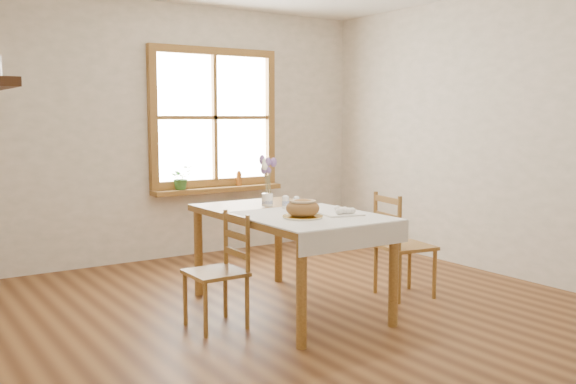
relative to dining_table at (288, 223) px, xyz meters
name	(u,v)px	position (x,y,z in m)	size (l,w,h in m)	color
ground	(311,319)	(0.00, -0.30, -0.66)	(5.00, 5.00, 0.00)	brown
room_walls	(312,81)	(0.00, -0.30, 1.04)	(4.60, 5.10, 2.65)	#F0E1D0
window	(214,118)	(0.50, 2.17, 0.79)	(1.46, 0.08, 1.46)	olive
window_sill	(218,189)	(0.50, 2.10, 0.03)	(1.46, 0.20, 0.05)	olive
dining_table	(288,223)	(0.00, 0.00, 0.00)	(0.90, 1.60, 0.75)	olive
table_linen	(312,216)	(0.00, -0.30, 0.09)	(0.91, 0.99, 0.01)	white
chair_left	(215,271)	(-0.65, -0.07, -0.27)	(0.37, 0.39, 0.80)	olive
chair_right	(405,245)	(1.00, -0.22, -0.24)	(0.40, 0.42, 0.85)	olive
bread_plate	(303,217)	(-0.11, -0.35, 0.10)	(0.27, 0.27, 0.01)	white
bread_loaf	(303,207)	(-0.11, -0.35, 0.17)	(0.24, 0.24, 0.13)	olive
egg_napkin	(341,214)	(0.20, -0.39, 0.10)	(0.27, 0.23, 0.01)	white
eggs	(341,210)	(0.20, -0.39, 0.13)	(0.21, 0.19, 0.05)	white
salt_shaker	(297,202)	(0.13, 0.07, 0.14)	(0.05, 0.05, 0.09)	white
pepper_shaker	(286,202)	(0.04, 0.09, 0.15)	(0.06, 0.06, 0.11)	white
flower_vase	(267,201)	(0.01, 0.31, 0.13)	(0.09, 0.09, 0.10)	white
lavender_bouquet	(267,176)	(0.01, 0.31, 0.33)	(0.16, 0.16, 0.30)	#765699
potted_plant	(181,180)	(0.07, 2.10, 0.15)	(0.22, 0.25, 0.19)	#366E2C
amber_bottle	(239,178)	(0.76, 2.10, 0.13)	(0.06, 0.06, 0.17)	#96521B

